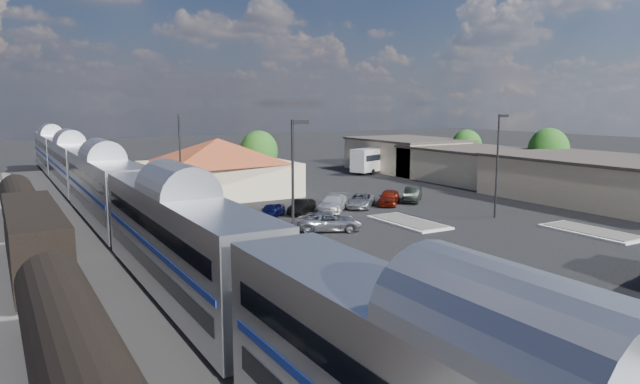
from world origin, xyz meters
TOP-DOWN VIEW (x-y plane):
  - ground at (0.00, 0.00)m, footprint 280.00×280.00m
  - railbed at (-21.00, 8.00)m, footprint 16.00×100.00m
  - platform at (-12.00, 6.00)m, footprint 5.50×92.00m
  - passenger_train at (-18.00, 13.92)m, footprint 3.00×104.00m
  - freight_cars at (-24.00, 1.28)m, footprint 2.80×46.00m
  - station_depot at (-4.56, 24.00)m, footprint 18.35×12.24m
  - buildings_east at (28.00, 14.28)m, footprint 14.40×51.40m
  - traffic_island_south at (4.00, 2.00)m, footprint 3.30×7.50m
  - traffic_island_north at (14.00, -8.00)m, footprint 3.30×7.50m
  - lamp_plat_s at (-10.90, -6.00)m, footprint 1.08×0.25m
  - lamp_plat_n at (-10.90, 16.00)m, footprint 1.08×0.25m
  - lamp_lot at (12.10, 0.00)m, footprint 1.08×0.25m
  - tree_east_b at (34.00, 12.00)m, footprint 4.94×4.94m
  - tree_east_c at (34.00, 26.00)m, footprint 4.41×4.41m
  - tree_depot at (3.00, 30.00)m, footprint 4.71×4.71m
  - suv at (-3.16, 2.82)m, footprint 5.68×4.32m
  - coach_bus at (23.12, 32.44)m, footprint 11.32×6.31m
  - person_a at (-11.94, -11.17)m, footprint 0.60×0.74m
  - person_b at (-12.23, 0.53)m, footprint 0.92×1.03m
  - parked_car_a at (-4.96, 9.78)m, footprint 3.80×3.74m
  - parked_car_b at (-1.76, 10.08)m, footprint 3.88×3.66m
  - parked_car_c at (1.44, 9.78)m, footprint 5.14×5.20m
  - parked_car_d at (4.64, 10.08)m, footprint 4.96×4.96m
  - parked_car_e at (7.84, 9.78)m, footprint 4.40×4.37m
  - parked_car_f at (11.04, 10.08)m, footprint 4.19×4.13m

SIDE VIEW (x-z plane):
  - ground at x=0.00m, z-range 0.00..0.00m
  - railbed at x=-21.00m, z-range 0.00..0.12m
  - platform at x=-12.00m, z-range 0.00..0.18m
  - traffic_island_south at x=4.00m, z-range 0.00..0.21m
  - traffic_island_north at x=14.00m, z-range 0.00..0.21m
  - parked_car_a at x=-4.96m, z-range 0.00..1.29m
  - parked_car_b at x=-1.76m, z-range 0.00..1.31m
  - parked_car_d at x=4.64m, z-range 0.00..1.33m
  - suv at x=-3.16m, z-range 0.00..1.43m
  - parked_car_f at x=11.04m, z-range 0.00..1.44m
  - parked_car_e at x=7.84m, z-range 0.00..1.51m
  - parked_car_c at x=1.44m, z-range 0.00..1.51m
  - person_b at x=-12.23m, z-range 0.18..1.91m
  - person_a at x=-11.94m, z-range 0.18..1.93m
  - freight_cars at x=-24.00m, z-range -0.07..3.93m
  - coach_bus at x=23.12m, z-range 0.27..3.87m
  - buildings_east at x=28.00m, z-range -0.13..4.67m
  - passenger_train at x=-18.00m, z-range 0.09..5.64m
  - station_depot at x=-4.56m, z-range 0.03..6.23m
  - tree_east_c at x=34.00m, z-range 0.66..6.87m
  - tree_depot at x=3.00m, z-range 0.71..7.34m
  - tree_east_b at x=34.00m, z-range 0.74..7.70m
  - lamp_plat_s at x=-10.90m, z-range 0.84..9.84m
  - lamp_plat_n at x=-10.90m, z-range 0.84..9.84m
  - lamp_lot at x=12.10m, z-range 0.84..9.84m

